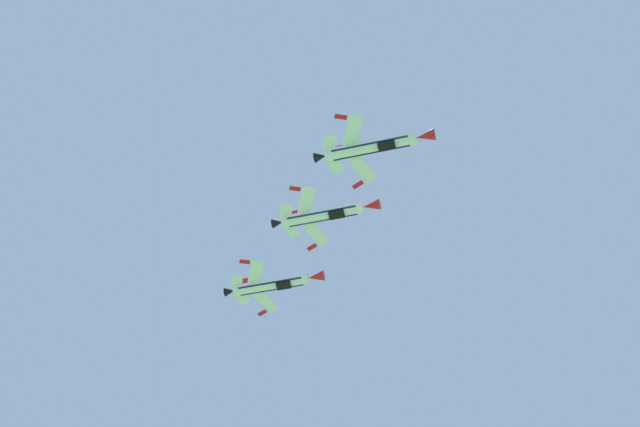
% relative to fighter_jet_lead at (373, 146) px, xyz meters
% --- Properties ---
extents(fighter_jet_lead, '(13.66, 11.37, 5.42)m').
position_rel_fighter_jet_lead_xyz_m(fighter_jet_lead, '(0.00, 0.00, 0.00)').
color(fighter_jet_lead, white).
extents(fighter_jet_left_wing, '(13.66, 11.46, 5.27)m').
position_rel_fighter_jet_lead_xyz_m(fighter_jet_left_wing, '(-0.35, 16.97, 1.47)').
color(fighter_jet_left_wing, white).
extents(fighter_jet_right_wing, '(13.66, 11.55, 5.11)m').
position_rel_fighter_jet_lead_xyz_m(fighter_jet_right_wing, '(-2.73, 33.38, -0.57)').
color(fighter_jet_right_wing, white).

